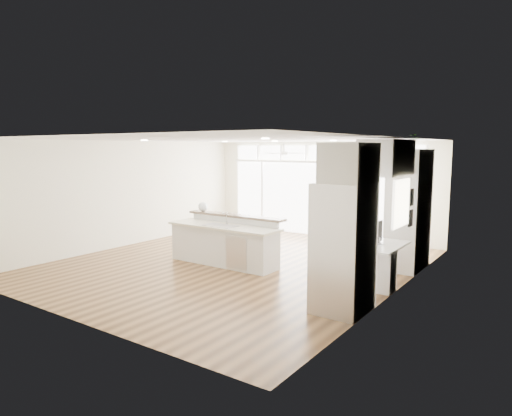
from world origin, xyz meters
The scene contains 24 objects.
floor centered at (0.00, 0.00, -0.01)m, with size 7.00×8.00×0.02m, color #4A2D16.
ceiling centered at (0.00, 0.00, 2.70)m, with size 7.00×8.00×0.02m, color white.
wall_back centered at (0.00, 4.00, 1.35)m, with size 7.00×0.04×2.70m, color white.
wall_front centered at (0.00, -4.00, 1.35)m, with size 7.00×0.04×2.70m, color white.
wall_left centered at (-3.50, 0.00, 1.35)m, with size 0.04×8.00×2.70m, color white.
wall_right centered at (3.50, 0.00, 1.35)m, with size 0.04×8.00×2.70m, color white.
glass_wall centered at (0.00, 3.94, 1.05)m, with size 5.80×0.06×2.08m, color white.
transom_row centered at (0.00, 3.94, 2.38)m, with size 5.90×0.06×0.40m, color white.
desk_window centered at (3.46, 0.30, 1.55)m, with size 0.04×0.85×0.85m, color silver.
ceiling_fan centered at (-0.50, 2.80, 2.48)m, with size 1.16×1.16×0.32m, color white.
recessed_lights centered at (0.00, 0.20, 2.68)m, with size 3.40×3.00×0.02m, color white.
oven_cabinet centered at (3.17, 1.80, 1.25)m, with size 0.64×1.20×2.50m, color white.
desk_nook centered at (3.13, 0.30, 0.38)m, with size 0.72×1.30×0.76m, color white.
upper_cabinets centered at (3.17, 0.30, 2.35)m, with size 0.64×1.30×0.64m, color white.
refrigerator centered at (3.11, -1.35, 1.00)m, with size 0.76×0.90×2.00m, color silver.
fridge_cabinet centered at (3.17, -1.35, 2.30)m, with size 0.64×0.90×0.60m, color white.
framed_photos centered at (3.46, 0.92, 1.40)m, with size 0.06×0.22×0.80m, color black.
kitchen_island centered at (-0.21, -0.17, 0.52)m, with size 2.62×0.99×1.04m, color white.
rug centered at (2.46, 0.65, 0.01)m, with size 0.87×0.63×0.01m, color #351C10.
office_chair centered at (2.23, 0.61, 0.56)m, with size 0.58×0.54×1.12m, color black.
fishbowl centered at (-1.15, 0.24, 1.15)m, with size 0.22×0.22×0.22m, color white.
monitor centered at (3.05, 0.30, 0.98)m, with size 0.09×0.53×0.44m, color black.
keyboard centered at (2.88, 0.30, 0.77)m, with size 0.11×0.29×0.01m, color silver.
potted_plant centered at (3.17, 1.80, 2.62)m, with size 0.27×0.30×0.23m, color #2A5424.
Camera 1 is at (5.93, -7.75, 2.52)m, focal length 32.00 mm.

